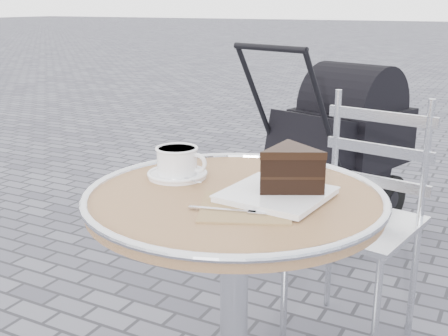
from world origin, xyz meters
The scene contains 5 objects.
cafe_table centered at (0.00, 0.00, 0.57)m, with size 0.72×0.72×0.74m.
cappuccino_set centered at (-0.19, 0.05, 0.77)m, with size 0.17×0.15×0.08m.
cake_plate_set centered at (0.12, 0.04, 0.79)m, with size 0.29×0.34×0.12m.
bistro_chair centered at (0.14, 0.74, 0.54)m, with size 0.45×0.45×0.87m.
baby_stroller centered at (-0.24, 1.71, 0.45)m, with size 0.69×1.04×1.00m.
Camera 1 is at (0.57, -1.12, 1.17)m, focal length 45.00 mm.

